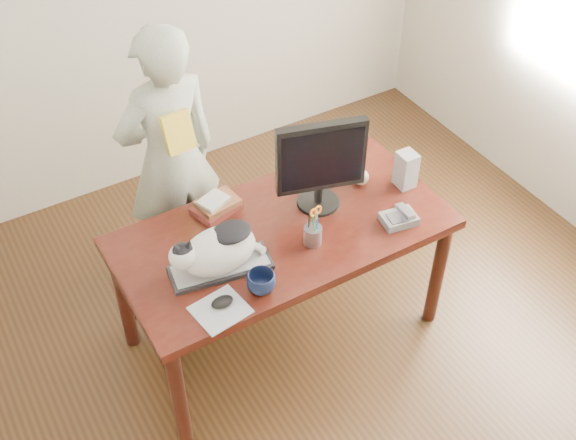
# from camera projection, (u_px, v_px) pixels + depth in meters

# --- Properties ---
(room) EXTENTS (4.50, 4.50, 4.50)m
(room) POSITION_uv_depth(u_px,v_px,m) (364.00, 207.00, 2.66)
(room) COLOR black
(room) RESTS_ON ground
(desk) EXTENTS (1.60, 0.80, 0.75)m
(desk) POSITION_uv_depth(u_px,v_px,m) (275.00, 242.00, 3.59)
(desk) COLOR black
(desk) RESTS_ON ground
(keyboard) EXTENTS (0.48, 0.25, 0.03)m
(keyboard) POSITION_uv_depth(u_px,v_px,m) (221.00, 267.00, 3.24)
(keyboard) COLOR black
(keyboard) RESTS_ON desk
(cat) EXTENTS (0.45, 0.27, 0.26)m
(cat) POSITION_uv_depth(u_px,v_px,m) (216.00, 250.00, 3.16)
(cat) COLOR silver
(cat) RESTS_ON keyboard
(monitor) EXTENTS (0.43, 0.26, 0.49)m
(monitor) POSITION_uv_depth(u_px,v_px,m) (321.00, 162.00, 3.38)
(monitor) COLOR black
(monitor) RESTS_ON desk
(pen_cup) EXTENTS (0.10, 0.10, 0.22)m
(pen_cup) POSITION_uv_depth(u_px,v_px,m) (313.00, 233.00, 3.34)
(pen_cup) COLOR #98999E
(pen_cup) RESTS_ON desk
(mousepad) EXTENTS (0.24, 0.23, 0.00)m
(mousepad) POSITION_uv_depth(u_px,v_px,m) (220.00, 310.00, 3.07)
(mousepad) COLOR #ADB3BA
(mousepad) RESTS_ON desk
(mouse) EXTENTS (0.11, 0.08, 0.04)m
(mouse) POSITION_uv_depth(u_px,v_px,m) (222.00, 302.00, 3.08)
(mouse) COLOR black
(mouse) RESTS_ON mousepad
(coffee_mug) EXTENTS (0.18, 0.18, 0.10)m
(coffee_mug) POSITION_uv_depth(u_px,v_px,m) (261.00, 282.00, 3.12)
(coffee_mug) COLOR black
(coffee_mug) RESTS_ON desk
(phone) EXTENTS (0.18, 0.15, 0.08)m
(phone) POSITION_uv_depth(u_px,v_px,m) (399.00, 218.00, 3.47)
(phone) COLOR slate
(phone) RESTS_ON desk
(speaker) EXTENTS (0.09, 0.10, 0.20)m
(speaker) POSITION_uv_depth(u_px,v_px,m) (406.00, 170.00, 3.62)
(speaker) COLOR gray
(speaker) RESTS_ON desk
(baseball) EXTENTS (0.08, 0.08, 0.08)m
(baseball) POSITION_uv_depth(u_px,v_px,m) (361.00, 177.00, 3.67)
(baseball) COLOR silver
(baseball) RESTS_ON desk
(book_stack) EXTENTS (0.25, 0.21, 0.08)m
(book_stack) POSITION_uv_depth(u_px,v_px,m) (216.00, 205.00, 3.52)
(book_stack) COLOR #431612
(book_stack) RESTS_ON desk
(calculator) EXTENTS (0.16, 0.20, 0.06)m
(calculator) POSITION_uv_depth(u_px,v_px,m) (336.00, 161.00, 3.79)
(calculator) COLOR slate
(calculator) RESTS_ON desk
(person) EXTENTS (0.59, 0.41, 1.55)m
(person) POSITION_uv_depth(u_px,v_px,m) (170.00, 159.00, 3.81)
(person) COLOR silver
(person) RESTS_ON ground
(held_book) EXTENTS (0.15, 0.10, 0.20)m
(held_book) POSITION_uv_depth(u_px,v_px,m) (178.00, 132.00, 3.51)
(held_book) COLOR yellow
(held_book) RESTS_ON person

